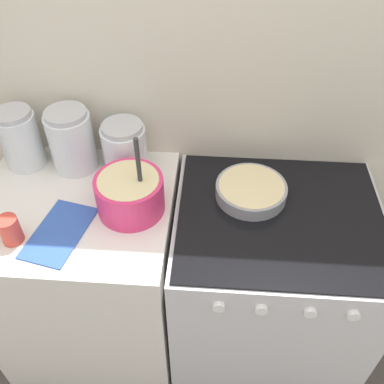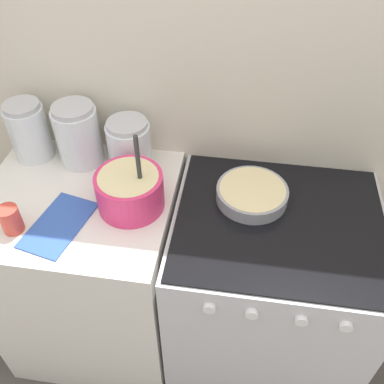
{
  "view_description": "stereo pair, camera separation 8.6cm",
  "coord_description": "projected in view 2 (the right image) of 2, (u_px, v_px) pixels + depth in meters",
  "views": [
    {
      "loc": [
        0.15,
        -0.73,
        2.03
      ],
      "look_at": [
        0.07,
        0.37,
        0.97
      ],
      "focal_mm": 40.0,
      "sensor_mm": 36.0,
      "label": 1
    },
    {
      "loc": [
        0.24,
        -0.72,
        2.03
      ],
      "look_at": [
        0.07,
        0.37,
        0.97
      ],
      "focal_mm": 40.0,
      "sensor_mm": 36.0,
      "label": 2
    }
  ],
  "objects": [
    {
      "name": "wall_back",
      "position": [
        185.0,
        90.0,
        1.6
      ],
      "size": [
        4.54,
        0.05,
        2.4
      ],
      "color": "beige",
      "rests_on": "ground_plane"
    },
    {
      "name": "countertop_cabinet",
      "position": [
        94.0,
        272.0,
        1.89
      ],
      "size": [
        0.72,
        0.65,
        0.92
      ],
      "color": "silver",
      "rests_on": "ground_plane"
    },
    {
      "name": "stove",
      "position": [
        265.0,
        294.0,
        1.81
      ],
      "size": [
        0.75,
        0.67,
        0.92
      ],
      "color": "silver",
      "rests_on": "ground_plane"
    },
    {
      "name": "mixing_bowl",
      "position": [
        130.0,
        189.0,
        1.49
      ],
      "size": [
        0.24,
        0.24,
        0.31
      ],
      "color": "#E0336B",
      "rests_on": "countertop_cabinet"
    },
    {
      "name": "baking_pan",
      "position": [
        252.0,
        194.0,
        1.55
      ],
      "size": [
        0.26,
        0.26,
        0.05
      ],
      "color": "gray",
      "rests_on": "stove"
    },
    {
      "name": "storage_jar_left",
      "position": [
        30.0,
        134.0,
        1.69
      ],
      "size": [
        0.15,
        0.15,
        0.24
      ],
      "color": "silver",
      "rests_on": "countertop_cabinet"
    },
    {
      "name": "storage_jar_middle",
      "position": [
        79.0,
        138.0,
        1.66
      ],
      "size": [
        0.17,
        0.17,
        0.25
      ],
      "color": "silver",
      "rests_on": "countertop_cabinet"
    },
    {
      "name": "storage_jar_right",
      "position": [
        130.0,
        147.0,
        1.65
      ],
      "size": [
        0.17,
        0.17,
        0.2
      ],
      "color": "silver",
      "rests_on": "countertop_cabinet"
    },
    {
      "name": "tin_can",
      "position": [
        11.0,
        219.0,
        1.43
      ],
      "size": [
        0.07,
        0.07,
        0.1
      ],
      "color": "#CC3F33",
      "rests_on": "countertop_cabinet"
    },
    {
      "name": "recipe_page",
      "position": [
        59.0,
        225.0,
        1.47
      ],
      "size": [
        0.22,
        0.31,
        0.01
      ],
      "color": "#3359B2",
      "rests_on": "countertop_cabinet"
    }
  ]
}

